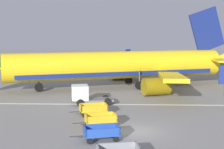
% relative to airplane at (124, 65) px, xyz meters
% --- Properties ---
extents(ground_plane, '(220.00, 220.00, 0.00)m').
position_rel_airplane_xyz_m(ground_plane, '(0.89, -20.52, -3.05)').
color(ground_plane, gray).
extents(grass_strip, '(220.00, 28.00, 0.06)m').
position_rel_airplane_xyz_m(grass_strip, '(0.89, 36.69, -3.02)').
color(grass_strip, '#3D7033').
rests_on(grass_strip, ground).
extents(apron_stripe, '(120.00, 0.36, 0.01)m').
position_rel_airplane_xyz_m(apron_stripe, '(0.89, -10.90, -3.05)').
color(apron_stripe, silver).
rests_on(apron_stripe, ground).
extents(airplane, '(36.71, 29.85, 11.34)m').
position_rel_airplane_xyz_m(airplane, '(0.00, 0.00, 0.00)').
color(airplane, yellow).
rests_on(airplane, ground).
extents(baggage_cart_second_in_row, '(3.62, 1.98, 1.07)m').
position_rel_airplane_xyz_m(baggage_cart_second_in_row, '(-1.61, -22.87, -2.45)').
color(baggage_cart_second_in_row, '#234CB2').
rests_on(baggage_cart_second_in_row, ground).
extents(baggage_cart_third_in_row, '(3.62, 2.03, 1.07)m').
position_rel_airplane_xyz_m(baggage_cart_third_in_row, '(-1.93, -19.37, -2.45)').
color(baggage_cart_third_in_row, gold).
rests_on(baggage_cart_third_in_row, ground).
extents(baggage_cart_fourth_in_row, '(3.62, 2.03, 1.07)m').
position_rel_airplane_xyz_m(baggage_cart_fourth_in_row, '(-2.84, -15.65, -2.45)').
color(baggage_cart_fourth_in_row, gold).
rests_on(baggage_cart_fourth_in_row, ground).
extents(service_truck_beside_carts, '(4.65, 2.68, 2.10)m').
position_rel_airplane_xyz_m(service_truck_beside_carts, '(-4.18, -11.11, -1.95)').
color(service_truck_beside_carts, slate).
rests_on(service_truck_beside_carts, ground).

